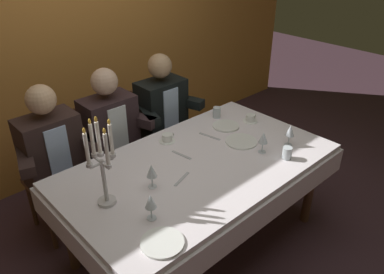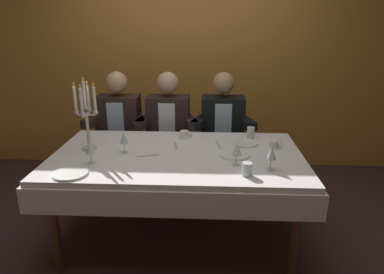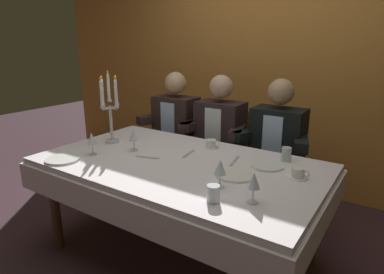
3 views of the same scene
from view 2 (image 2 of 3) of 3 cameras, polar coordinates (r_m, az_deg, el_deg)
The scene contains 21 objects.
ground_plane at distance 3.03m, azimuth -2.20°, elevation -15.85°, with size 12.00×12.00×0.00m, color #422A33.
back_wall at distance 4.18m, azimuth -0.45°, elevation 13.50°, with size 6.00×0.12×2.70m, color #CB8338.
dining_table at distance 2.73m, azimuth -2.36°, elevation -5.00°, with size 1.94×1.14×0.74m.
candelabra at distance 2.81m, azimuth -16.82°, elevation 3.25°, with size 0.19×0.19×0.57m.
dinner_plate_0 at distance 2.46m, azimuth -19.22°, elevation -5.66°, with size 0.23×0.23×0.01m, color white.
dinner_plate_1 at distance 2.91m, azimuth 8.56°, elevation -1.02°, with size 0.22×0.22×0.01m, color white.
dinner_plate_2 at distance 2.67m, azimuth 6.85°, elevation -2.79°, with size 0.24×0.24×0.01m, color white.
wine_glass_0 at distance 2.41m, azimuth 12.82°, elevation -2.71°, with size 0.07×0.07×0.16m.
wine_glass_1 at distance 2.56m, azimuth -16.26°, elevation -1.80°, with size 0.07×0.07×0.16m.
wine_glass_2 at distance 2.45m, azimuth 7.29°, elevation -2.08°, with size 0.07×0.07×0.16m.
wine_glass_3 at distance 2.71m, azimuth -11.05°, elevation -0.21°, with size 0.07×0.07×0.16m.
water_tumbler_0 at distance 3.07m, azimuth 9.55°, elevation 0.73°, with size 0.07×0.07×0.10m, color silver.
water_tumbler_1 at distance 2.32m, azimuth 8.94°, elevation -5.20°, with size 0.07×0.07×0.09m, color silver.
coffee_cup_0 at distance 2.87m, azimuth 13.12°, elevation -1.19°, with size 0.13×0.12×0.06m.
coffee_cup_1 at distance 3.03m, azimuth -1.21°, elevation 0.37°, with size 0.13×0.12×0.06m.
fork_0 at distance 2.65m, azimuth -7.28°, elevation -3.03°, with size 0.17×0.02×0.01m, color #B7B7BC.
knife_1 at distance 2.87m, azimuth 4.28°, elevation -1.22°, with size 0.19×0.02×0.01m, color #B7B7BC.
fork_2 at distance 2.83m, azimuth -2.63°, elevation -1.48°, with size 0.17×0.02×0.01m, color #B7B7BC.
seated_diner_0 at distance 3.63m, azimuth -11.75°, elevation 2.51°, with size 0.63×0.48×1.24m.
seated_diner_1 at distance 3.54m, azimuth -3.84°, elevation 2.45°, with size 0.63×0.48×1.24m.
seated_diner_2 at distance 3.52m, azimuth 5.00°, elevation 2.33°, with size 0.63×0.48×1.24m.
Camera 2 is at (0.23, -2.50, 1.70)m, focal length 32.74 mm.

